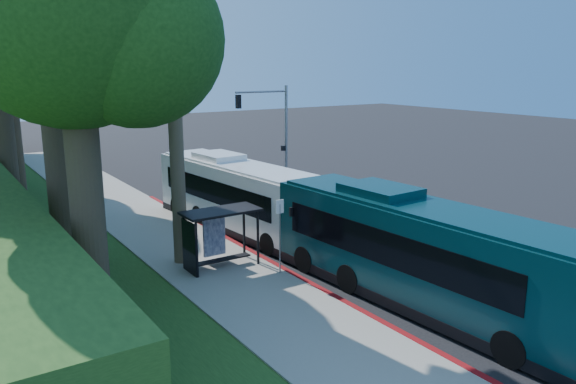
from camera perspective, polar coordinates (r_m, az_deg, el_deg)
ground at (r=29.93m, az=2.69°, el=-3.49°), size 140.00×140.00×0.00m
sidewalk at (r=26.44m, az=-10.24°, el=-5.77°), size 4.50×70.00×0.12m
red_curb at (r=24.09m, az=-1.31°, el=-7.42°), size 0.25×30.00×0.13m
grass_verge at (r=29.62m, az=-24.40°, el=-4.77°), size 8.00×70.00×0.06m
bus_shelter at (r=23.45m, az=-7.51°, el=-3.61°), size 3.20×1.51×2.55m
stop_sign_pole at (r=22.45m, az=-0.84°, el=-3.52°), size 0.35×0.06×3.17m
traffic_signal_pole at (r=39.33m, az=-1.44°, el=7.02°), size 4.10×0.30×7.00m
tree_2 at (r=39.50m, az=-26.98°, el=14.50°), size 8.82×8.40×15.12m
tree_6 at (r=17.65m, az=-20.82°, el=16.28°), size 7.56×7.20×13.74m
white_bus at (r=28.94m, az=-4.92°, el=-0.31°), size 3.75×12.85×3.78m
teal_bus at (r=20.39m, az=13.39°, el=-5.98°), size 3.61×13.52×3.99m
pickup at (r=37.45m, az=-4.54°, el=0.96°), size 2.46×5.24×1.45m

